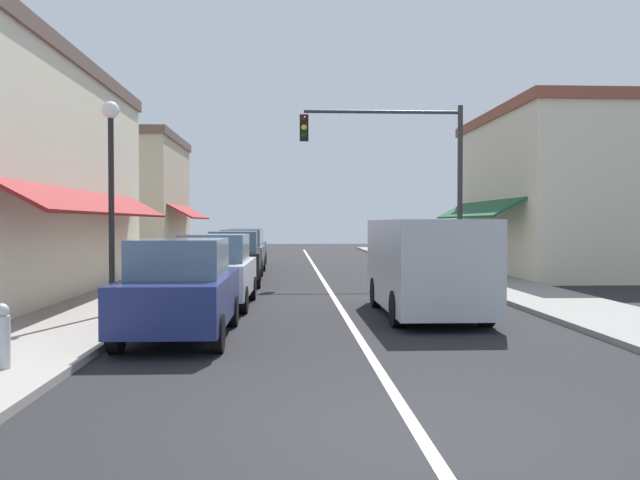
{
  "coord_description": "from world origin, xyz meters",
  "views": [
    {
      "loc": [
        -1.29,
        -6.25,
        2.06
      ],
      "look_at": [
        -0.22,
        15.19,
        1.5
      ],
      "focal_mm": 37.49,
      "sensor_mm": 36.0,
      "label": 1
    }
  ],
  "objects_px": {
    "parked_car_nearest_left": "(181,289)",
    "fire_hydrant": "(2,336)",
    "parked_car_third_left": "(234,258)",
    "parked_car_far_left": "(242,252)",
    "parked_car_second_left": "(215,271)",
    "van_in_lane": "(425,264)",
    "traffic_signal_mast_arm": "(406,160)",
    "parked_car_distant_left": "(246,247)",
    "street_lamp_left_near": "(111,172)"
  },
  "relations": [
    {
      "from": "parked_car_far_left",
      "to": "parked_car_distant_left",
      "type": "relative_size",
      "value": 0.99
    },
    {
      "from": "parked_car_third_left",
      "to": "van_in_lane",
      "type": "xyz_separation_m",
      "value": [
        4.81,
        -7.67,
        0.27
      ]
    },
    {
      "from": "parked_car_far_left",
      "to": "fire_hydrant",
      "type": "distance_m",
      "value": 17.95
    },
    {
      "from": "parked_car_far_left",
      "to": "street_lamp_left_near",
      "type": "distance_m",
      "value": 12.88
    },
    {
      "from": "fire_hydrant",
      "to": "traffic_signal_mast_arm",
      "type": "bearing_deg",
      "value": 60.69
    },
    {
      "from": "parked_car_nearest_left",
      "to": "parked_car_far_left",
      "type": "xyz_separation_m",
      "value": [
        0.08,
        14.97,
        0.0
      ]
    },
    {
      "from": "parked_car_nearest_left",
      "to": "traffic_signal_mast_arm",
      "type": "xyz_separation_m",
      "value": [
        6.05,
        11.29,
        3.35
      ]
    },
    {
      "from": "parked_car_far_left",
      "to": "van_in_lane",
      "type": "bearing_deg",
      "value": -68.35
    },
    {
      "from": "van_in_lane",
      "to": "traffic_signal_mast_arm",
      "type": "xyz_separation_m",
      "value": [
        1.12,
        8.61,
        3.08
      ]
    },
    {
      "from": "parked_car_third_left",
      "to": "van_in_lane",
      "type": "distance_m",
      "value": 9.06
    },
    {
      "from": "parked_car_far_left",
      "to": "parked_car_second_left",
      "type": "bearing_deg",
      "value": -89.63
    },
    {
      "from": "parked_car_distant_left",
      "to": "parked_car_nearest_left",
      "type": "bearing_deg",
      "value": -88.99
    },
    {
      "from": "van_in_lane",
      "to": "traffic_signal_mast_arm",
      "type": "height_order",
      "value": "traffic_signal_mast_arm"
    },
    {
      "from": "parked_car_nearest_left",
      "to": "fire_hydrant",
      "type": "relative_size",
      "value": 4.73
    },
    {
      "from": "traffic_signal_mast_arm",
      "to": "fire_hydrant",
      "type": "xyz_separation_m",
      "value": [
        -7.95,
        -14.16,
        -3.68
      ]
    },
    {
      "from": "street_lamp_left_near",
      "to": "parked_car_second_left",
      "type": "bearing_deg",
      "value": 47.36
    },
    {
      "from": "street_lamp_left_near",
      "to": "fire_hydrant",
      "type": "distance_m",
      "value": 5.88
    },
    {
      "from": "parked_car_second_left",
      "to": "street_lamp_left_near",
      "type": "relative_size",
      "value": 0.9
    },
    {
      "from": "parked_car_distant_left",
      "to": "fire_hydrant",
      "type": "distance_m",
      "value": 22.87
    },
    {
      "from": "van_in_lane",
      "to": "street_lamp_left_near",
      "type": "xyz_separation_m",
      "value": [
        -6.75,
        -0.26,
        1.98
      ]
    },
    {
      "from": "traffic_signal_mast_arm",
      "to": "fire_hydrant",
      "type": "distance_m",
      "value": 16.65
    },
    {
      "from": "parked_car_nearest_left",
      "to": "van_in_lane",
      "type": "height_order",
      "value": "van_in_lane"
    },
    {
      "from": "traffic_signal_mast_arm",
      "to": "parked_car_second_left",
      "type": "bearing_deg",
      "value": -131.25
    },
    {
      "from": "street_lamp_left_near",
      "to": "fire_hydrant",
      "type": "xyz_separation_m",
      "value": [
        -0.08,
        -5.29,
        -2.57
      ]
    },
    {
      "from": "parked_car_nearest_left",
      "to": "street_lamp_left_near",
      "type": "bearing_deg",
      "value": 127.39
    },
    {
      "from": "parked_car_third_left",
      "to": "traffic_signal_mast_arm",
      "type": "bearing_deg",
      "value": 7.34
    },
    {
      "from": "parked_car_nearest_left",
      "to": "parked_car_third_left",
      "type": "bearing_deg",
      "value": 89.77
    },
    {
      "from": "street_lamp_left_near",
      "to": "parked_car_far_left",
      "type": "bearing_deg",
      "value": 81.38
    },
    {
      "from": "parked_car_distant_left",
      "to": "street_lamp_left_near",
      "type": "distance_m",
      "value": 17.73
    },
    {
      "from": "parked_car_second_left",
      "to": "parked_car_third_left",
      "type": "relative_size",
      "value": 1.0
    },
    {
      "from": "traffic_signal_mast_arm",
      "to": "street_lamp_left_near",
      "type": "height_order",
      "value": "traffic_signal_mast_arm"
    },
    {
      "from": "parked_car_far_left",
      "to": "street_lamp_left_near",
      "type": "height_order",
      "value": "street_lamp_left_near"
    },
    {
      "from": "parked_car_third_left",
      "to": "van_in_lane",
      "type": "height_order",
      "value": "van_in_lane"
    },
    {
      "from": "traffic_signal_mast_arm",
      "to": "parked_car_nearest_left",
      "type": "bearing_deg",
      "value": -118.17
    },
    {
      "from": "parked_car_far_left",
      "to": "fire_hydrant",
      "type": "relative_size",
      "value": 4.72
    },
    {
      "from": "parked_car_far_left",
      "to": "traffic_signal_mast_arm",
      "type": "bearing_deg",
      "value": -31.54
    },
    {
      "from": "parked_car_nearest_left",
      "to": "street_lamp_left_near",
      "type": "xyz_separation_m",
      "value": [
        -1.82,
        2.42,
        2.24
      ]
    },
    {
      "from": "parked_car_second_left",
      "to": "parked_car_distant_left",
      "type": "height_order",
      "value": "same"
    },
    {
      "from": "parked_car_nearest_left",
      "to": "parked_car_far_left",
      "type": "relative_size",
      "value": 1.0
    },
    {
      "from": "parked_car_nearest_left",
      "to": "van_in_lane",
      "type": "xyz_separation_m",
      "value": [
        4.93,
        2.68,
        0.27
      ]
    },
    {
      "from": "traffic_signal_mast_arm",
      "to": "fire_hydrant",
      "type": "bearing_deg",
      "value": -119.31
    },
    {
      "from": "parked_car_second_left",
      "to": "van_in_lane",
      "type": "xyz_separation_m",
      "value": [
        4.8,
        -1.86,
        0.27
      ]
    },
    {
      "from": "street_lamp_left_near",
      "to": "parked_car_third_left",
      "type": "bearing_deg",
      "value": 76.2
    },
    {
      "from": "street_lamp_left_near",
      "to": "parked_car_distant_left",
      "type": "bearing_deg",
      "value": 84.21
    },
    {
      "from": "parked_car_nearest_left",
      "to": "traffic_signal_mast_arm",
      "type": "relative_size",
      "value": 0.67
    },
    {
      "from": "fire_hydrant",
      "to": "parked_car_distant_left",
      "type": "bearing_deg",
      "value": 85.35
    },
    {
      "from": "parked_car_second_left",
      "to": "fire_hydrant",
      "type": "relative_size",
      "value": 4.75
    },
    {
      "from": "parked_car_far_left",
      "to": "parked_car_distant_left",
      "type": "xyz_separation_m",
      "value": [
        -0.13,
        4.96,
        0.0
      ]
    },
    {
      "from": "parked_car_nearest_left",
      "to": "traffic_signal_mast_arm",
      "type": "height_order",
      "value": "traffic_signal_mast_arm"
    },
    {
      "from": "parked_car_nearest_left",
      "to": "parked_car_distant_left",
      "type": "bearing_deg",
      "value": 90.6
    }
  ]
}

